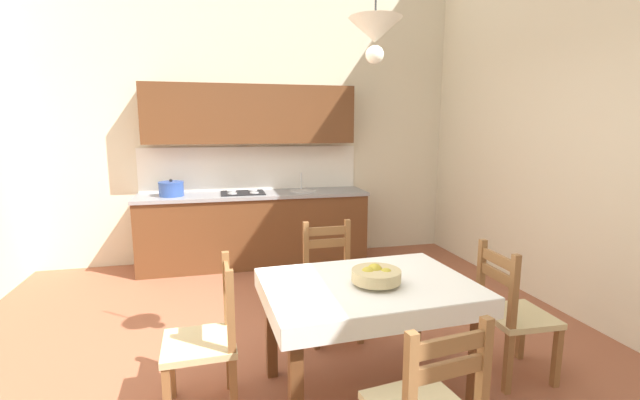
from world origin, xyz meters
TOP-DOWN VIEW (x-y plane):
  - ground_plane at (0.00, 0.00)m, footprint 5.83×6.34m
  - wall_back at (0.00, 2.93)m, footprint 5.83×0.12m
  - kitchen_cabinetry at (-0.03, 2.60)m, footprint 2.78×0.63m
  - dining_table at (0.42, -0.29)m, footprint 1.33×0.98m
  - dining_chair_kitchen_side at (0.41, 0.55)m, footprint 0.43×0.43m
  - dining_chair_window_side at (1.45, -0.34)m, footprint 0.43×0.43m
  - dining_chair_tv_side at (-0.57, -0.22)m, footprint 0.43×0.43m
  - fruit_bowl at (0.45, -0.35)m, footprint 0.30×0.30m
  - pendant_lamp at (0.48, -0.17)m, footprint 0.32×0.32m

SIDE VIEW (x-z plane):
  - ground_plane at x=0.00m, z-range -0.10..0.00m
  - dining_chair_kitchen_side at x=0.41m, z-range -0.02..0.91m
  - dining_chair_window_side at x=1.45m, z-range -0.02..0.91m
  - dining_chair_tv_side at x=-0.57m, z-range -0.02..0.91m
  - dining_table at x=0.42m, z-range 0.24..0.99m
  - fruit_bowl at x=0.45m, z-range 0.75..0.87m
  - kitchen_cabinetry at x=-0.03m, z-range -0.24..1.96m
  - wall_back at x=0.00m, z-range 0.00..4.28m
  - pendant_lamp at x=0.48m, z-range 1.85..2.66m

